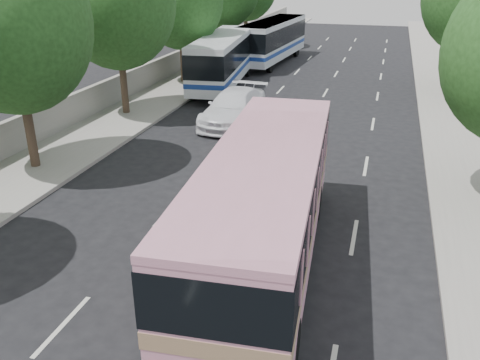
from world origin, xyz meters
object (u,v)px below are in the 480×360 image
at_px(pink_bus, 265,197).
at_px(tour_coach_front, 223,56).
at_px(white_pickup, 234,107).
at_px(pink_taxi, 274,133).
at_px(tour_coach_rear, 273,37).

xyz_separation_m(pink_bus, tour_coach_front, (-7.65, 20.18, -0.12)).
height_order(white_pickup, tour_coach_front, tour_coach_front).
relative_size(pink_bus, white_pickup, 1.87).
bearing_deg(white_pickup, pink_bus, -67.14).
relative_size(white_pickup, tour_coach_front, 0.51).
height_order(pink_bus, pink_taxi, pink_bus).
height_order(pink_taxi, tour_coach_rear, tour_coach_rear).
bearing_deg(white_pickup, pink_taxi, -45.90).
height_order(tour_coach_front, tour_coach_rear, tour_coach_rear).
relative_size(pink_bus, pink_taxi, 2.48).
relative_size(pink_taxi, white_pickup, 0.76).
bearing_deg(tour_coach_front, tour_coach_rear, 76.28).
distance_m(pink_bus, pink_taxi, 9.56).
relative_size(pink_taxi, tour_coach_front, 0.39).
bearing_deg(pink_bus, white_pickup, 106.19).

